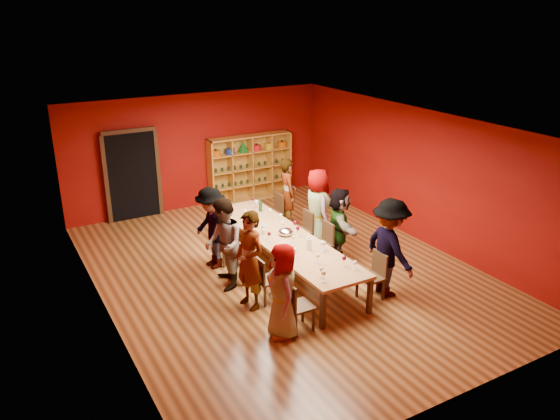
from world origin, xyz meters
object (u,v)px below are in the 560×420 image
(chair_person_left_1, at_px, (265,277))
(shelving_unit, at_px, (250,164))
(chair_person_right_2, at_px, (323,241))
(person_right_3, at_px, (317,209))
(person_left_0, at_px, (283,291))
(person_left_1, at_px, (250,260))
(chair_person_right_3, at_px, (304,228))
(person_left_2, at_px, (224,244))
(person_right_0, at_px, (389,248))
(chair_person_left_3, at_px, (224,242))
(chair_person_right_0, at_px, (374,273))
(tasting_table, at_px, (283,239))
(person_right_2, at_px, (339,224))
(person_left_3, at_px, (212,228))
(chair_person_left_0, at_px, (295,304))
(chair_person_right_4, at_px, (275,210))
(chair_person_left_2, at_px, (243,259))
(wine_bottle, at_px, (260,206))
(person_right_4, at_px, (288,193))
(spittoon_bowl, at_px, (286,232))

(chair_person_left_1, bearing_deg, shelving_unit, 66.22)
(chair_person_right_2, distance_m, person_right_3, 0.93)
(person_left_0, distance_m, person_left_1, 1.07)
(chair_person_right_3, relative_size, person_right_3, 0.50)
(person_left_2, xyz_separation_m, person_right_0, (2.53, -1.74, 0.05))
(chair_person_left_3, xyz_separation_m, chair_person_right_0, (1.82, -2.65, 0.00))
(shelving_unit, xyz_separation_m, person_left_1, (-2.60, -5.23, -0.08))
(tasting_table, height_order, chair_person_right_3, chair_person_right_3)
(chair_person_right_2, bearing_deg, shelving_unit, 83.70)
(person_right_3, bearing_deg, shelving_unit, 6.91)
(person_right_0, distance_m, person_right_2, 1.68)
(person_left_3, distance_m, person_right_2, 2.65)
(chair_person_left_0, bearing_deg, chair_person_right_4, 65.44)
(shelving_unit, distance_m, chair_person_left_1, 5.74)
(person_right_2, xyz_separation_m, person_right_3, (-0.05, 0.77, 0.10))
(tasting_table, distance_m, chair_person_left_3, 1.29)
(chair_person_left_0, relative_size, chair_person_left_2, 1.00)
(person_left_0, relative_size, person_left_3, 0.94)
(person_left_1, bearing_deg, tasting_table, 116.84)
(chair_person_right_3, height_order, wine_bottle, wine_bottle)
(tasting_table, xyz_separation_m, chair_person_left_1, (-0.91, -0.92, -0.20))
(chair_person_right_2, relative_size, chair_person_right_3, 1.00)
(person_left_1, distance_m, person_right_0, 2.57)
(tasting_table, height_order, chair_person_left_1, chair_person_left_1)
(person_left_1, relative_size, chair_person_right_0, 2.03)
(chair_person_right_0, relative_size, person_right_4, 0.52)
(chair_person_left_3, relative_size, person_right_2, 0.56)
(chair_person_left_0, height_order, person_right_3, person_right_3)
(person_left_2, relative_size, chair_person_right_0, 1.99)
(person_left_3, bearing_deg, shelving_unit, 137.76)
(person_left_0, relative_size, person_right_4, 0.93)
(person_left_1, bearing_deg, person_right_4, 129.41)
(person_right_3, relative_size, person_right_4, 1.04)
(person_right_3, bearing_deg, person_right_4, 8.74)
(chair_person_right_2, bearing_deg, spittoon_bowl, 170.67)
(person_left_0, bearing_deg, person_right_2, 140.85)
(person_right_0, height_order, person_right_2, person_right_0)
(spittoon_bowl, xyz_separation_m, wine_bottle, (0.19, 1.45, 0.05))
(shelving_unit, bearing_deg, person_left_1, -116.44)
(chair_person_left_1, height_order, wine_bottle, wine_bottle)
(person_left_2, bearing_deg, chair_person_right_2, 103.65)
(person_left_1, height_order, person_left_2, person_left_1)
(chair_person_left_3, xyz_separation_m, wine_bottle, (1.17, 0.61, 0.37))
(person_left_2, xyz_separation_m, chair_person_right_3, (2.22, 0.71, -0.39))
(tasting_table, distance_m, person_right_4, 2.37)
(chair_person_left_0, xyz_separation_m, person_right_3, (2.15, 2.67, 0.40))
(spittoon_bowl, distance_m, wine_bottle, 1.46)
(chair_person_right_4, bearing_deg, person_left_3, -151.93)
(person_left_3, height_order, chair_person_right_4, person_left_3)
(shelving_unit, distance_m, person_left_1, 5.85)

